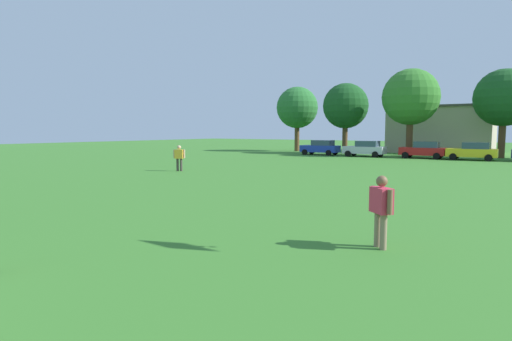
{
  "coord_description": "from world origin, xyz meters",
  "views": [
    {
      "loc": [
        8.75,
        0.14,
        2.82
      ],
      "look_at": [
        2.99,
        8.94,
        1.8
      ],
      "focal_mm": 29.33,
      "sensor_mm": 36.0,
      "label": 1
    }
  ],
  "objects_px": {
    "tree_center": "(411,97)",
    "parked_car_yellow_3": "(473,151)",
    "parked_car_blue_0": "(321,147)",
    "parked_car_red_2": "(424,150)",
    "tree_far_left": "(297,108)",
    "adult_bystander": "(381,205)",
    "bystander_near_trees": "(179,156)",
    "tree_right": "(504,98)",
    "parked_car_silver_1": "(365,149)",
    "tree_left": "(346,106)"
  },
  "relations": [
    {
      "from": "parked_car_red_2",
      "to": "tree_far_left",
      "type": "distance_m",
      "value": 18.97
    },
    {
      "from": "tree_far_left",
      "to": "parked_car_red_2",
      "type": "bearing_deg",
      "value": -18.93
    },
    {
      "from": "bystander_near_trees",
      "to": "tree_left",
      "type": "relative_size",
      "value": 0.21
    },
    {
      "from": "tree_left",
      "to": "parked_car_silver_1",
      "type": "bearing_deg",
      "value": -48.56
    },
    {
      "from": "parked_car_yellow_3",
      "to": "tree_left",
      "type": "distance_m",
      "value": 15.62
    },
    {
      "from": "parked_car_yellow_3",
      "to": "tree_left",
      "type": "height_order",
      "value": "tree_left"
    },
    {
      "from": "parked_car_red_2",
      "to": "tree_left",
      "type": "relative_size",
      "value": 0.51
    },
    {
      "from": "bystander_near_trees",
      "to": "tree_center",
      "type": "bearing_deg",
      "value": 46.06
    },
    {
      "from": "tree_left",
      "to": "parked_car_red_2",
      "type": "bearing_deg",
      "value": -22.15
    },
    {
      "from": "tree_center",
      "to": "parked_car_yellow_3",
      "type": "bearing_deg",
      "value": -25.41
    },
    {
      "from": "parked_car_silver_1",
      "to": "adult_bystander",
      "type": "bearing_deg",
      "value": 109.16
    },
    {
      "from": "adult_bystander",
      "to": "bystander_near_trees",
      "type": "bearing_deg",
      "value": -171.59
    },
    {
      "from": "parked_car_yellow_3",
      "to": "tree_right",
      "type": "bearing_deg",
      "value": -112.65
    },
    {
      "from": "parked_car_silver_1",
      "to": "tree_left",
      "type": "height_order",
      "value": "tree_left"
    },
    {
      "from": "tree_left",
      "to": "tree_center",
      "type": "relative_size",
      "value": 0.9
    },
    {
      "from": "parked_car_silver_1",
      "to": "tree_far_left",
      "type": "relative_size",
      "value": 0.5
    },
    {
      "from": "parked_car_blue_0",
      "to": "parked_car_red_2",
      "type": "distance_m",
      "value": 11.03
    },
    {
      "from": "parked_car_blue_0",
      "to": "parked_car_yellow_3",
      "type": "relative_size",
      "value": 1.0
    },
    {
      "from": "adult_bystander",
      "to": "tree_right",
      "type": "distance_m",
      "value": 39.24
    },
    {
      "from": "parked_car_blue_0",
      "to": "parked_car_yellow_3",
      "type": "xyz_separation_m",
      "value": [
        15.44,
        0.06,
        0.0
      ]
    },
    {
      "from": "bystander_near_trees",
      "to": "tree_center",
      "type": "relative_size",
      "value": 0.19
    },
    {
      "from": "adult_bystander",
      "to": "bystander_near_trees",
      "type": "relative_size",
      "value": 0.99
    },
    {
      "from": "tree_right",
      "to": "tree_left",
      "type": "bearing_deg",
      "value": -177.65
    },
    {
      "from": "parked_car_blue_0",
      "to": "parked_car_silver_1",
      "type": "relative_size",
      "value": 1.0
    },
    {
      "from": "parked_car_red_2",
      "to": "tree_center",
      "type": "bearing_deg",
      "value": -53.75
    },
    {
      "from": "parked_car_yellow_3",
      "to": "tree_center",
      "type": "xyz_separation_m",
      "value": [
        -6.49,
        3.08,
        5.45
      ]
    },
    {
      "from": "parked_car_red_2",
      "to": "tree_left",
      "type": "distance_m",
      "value": 11.65
    },
    {
      "from": "adult_bystander",
      "to": "tree_far_left",
      "type": "distance_m",
      "value": 46.68
    },
    {
      "from": "bystander_near_trees",
      "to": "parked_car_silver_1",
      "type": "xyz_separation_m",
      "value": [
        5.54,
        22.38,
        -0.2
      ]
    },
    {
      "from": "adult_bystander",
      "to": "tree_left",
      "type": "height_order",
      "value": "tree_left"
    },
    {
      "from": "adult_bystander",
      "to": "parked_car_blue_0",
      "type": "relative_size",
      "value": 0.41
    },
    {
      "from": "bystander_near_trees",
      "to": "parked_car_silver_1",
      "type": "relative_size",
      "value": 0.41
    },
    {
      "from": "tree_center",
      "to": "parked_car_silver_1",
      "type": "bearing_deg",
      "value": -137.29
    },
    {
      "from": "bystander_near_trees",
      "to": "parked_car_blue_0",
      "type": "distance_m",
      "value": 22.65
    },
    {
      "from": "adult_bystander",
      "to": "tree_right",
      "type": "relative_size",
      "value": 0.2
    },
    {
      "from": "tree_left",
      "to": "adult_bystander",
      "type": "bearing_deg",
      "value": -67.63
    },
    {
      "from": "adult_bystander",
      "to": "tree_center",
      "type": "height_order",
      "value": "tree_center"
    },
    {
      "from": "parked_car_red_2",
      "to": "bystander_near_trees",
      "type": "bearing_deg",
      "value": 63.77
    },
    {
      "from": "parked_car_silver_1",
      "to": "parked_car_yellow_3",
      "type": "xyz_separation_m",
      "value": [
        10.19,
        0.34,
        0.0
      ]
    },
    {
      "from": "parked_car_red_2",
      "to": "tree_center",
      "type": "relative_size",
      "value": 0.46
    },
    {
      "from": "tree_center",
      "to": "tree_right",
      "type": "relative_size",
      "value": 1.05
    },
    {
      "from": "bystander_near_trees",
      "to": "tree_left",
      "type": "xyz_separation_m",
      "value": [
        1.49,
        26.97,
        4.61
      ]
    },
    {
      "from": "parked_car_yellow_3",
      "to": "tree_right",
      "type": "relative_size",
      "value": 0.48
    },
    {
      "from": "parked_car_blue_0",
      "to": "tree_right",
      "type": "xyz_separation_m",
      "value": [
        17.49,
        4.98,
        5.15
      ]
    },
    {
      "from": "tree_far_left",
      "to": "adult_bystander",
      "type": "bearing_deg",
      "value": -59.96
    },
    {
      "from": "bystander_near_trees",
      "to": "parked_car_silver_1",
      "type": "height_order",
      "value": "bystander_near_trees"
    },
    {
      "from": "parked_car_yellow_3",
      "to": "tree_far_left",
      "type": "distance_m",
      "value": 23.14
    },
    {
      "from": "parked_car_blue_0",
      "to": "parked_car_red_2",
      "type": "xyz_separation_m",
      "value": [
        11.03,
        0.32,
        0.0
      ]
    },
    {
      "from": "bystander_near_trees",
      "to": "tree_right",
      "type": "distance_m",
      "value": 33.23
    },
    {
      "from": "adult_bystander",
      "to": "tree_far_left",
      "type": "height_order",
      "value": "tree_far_left"
    }
  ]
}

